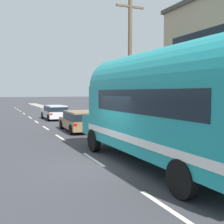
# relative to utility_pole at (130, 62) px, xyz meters

# --- Properties ---
(ground_plane) EXTENTS (300.00, 300.00, 0.00)m
(ground_plane) POSITION_rel_utility_pole_xyz_m (-4.08, -5.89, -4.42)
(ground_plane) COLOR #38383D
(lane_markings) EXTENTS (3.65, 80.00, 0.01)m
(lane_markings) POSITION_rel_utility_pole_xyz_m (-1.60, 6.62, -4.42)
(lane_markings) COLOR silver
(lane_markings) RESTS_ON ground
(sidewalk_slab) EXTENTS (1.91, 90.00, 0.15)m
(sidewalk_slab) POSITION_rel_utility_pole_xyz_m (0.39, 4.11, -4.35)
(sidewalk_slab) COLOR gray
(sidewalk_slab) RESTS_ON ground
(utility_pole) EXTENTS (1.80, 0.24, 8.50)m
(utility_pole) POSITION_rel_utility_pole_xyz_m (0.00, 0.00, 0.00)
(utility_pole) COLOR brown
(utility_pole) RESTS_ON ground
(painted_bus) EXTENTS (2.77, 10.66, 4.12)m
(painted_bus) POSITION_rel_utility_pole_xyz_m (-2.29, -7.49, -2.12)
(painted_bus) COLOR teal
(painted_bus) RESTS_ON ground
(car_lead) EXTENTS (2.10, 4.47, 1.37)m
(car_lead) POSITION_rel_utility_pole_xyz_m (-2.26, 2.95, -3.63)
(car_lead) COLOR olive
(car_lead) RESTS_ON ground
(car_second) EXTENTS (1.97, 4.55, 1.37)m
(car_second) POSITION_rel_utility_pole_xyz_m (-2.12, 11.79, -3.64)
(car_second) COLOR silver
(car_second) RESTS_ON ground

